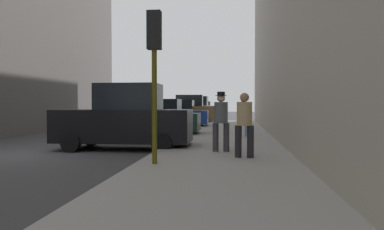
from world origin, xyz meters
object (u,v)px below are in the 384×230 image
at_px(parked_blue_sedan, 176,115).
at_px(parked_bronze_suv, 188,110).
at_px(pedestrian_in_tan_coat, 244,121).
at_px(pedestrian_in_jeans, 243,114).
at_px(parked_white_van, 195,109).
at_px(parked_gray_coupe, 200,110).
at_px(traffic_light, 154,53).
at_px(parked_dark_green_sedan, 157,118).
at_px(fire_hydrant, 181,133).
at_px(pedestrian_with_beanie, 221,118).
at_px(parked_black_suv, 125,119).

relative_size(parked_blue_sedan, parked_bronze_suv, 0.91).
distance_m(pedestrian_in_tan_coat, pedestrian_in_jeans, 6.36).
bearing_deg(parked_white_van, pedestrian_in_jeans, -77.75).
distance_m(parked_gray_coupe, traffic_light, 31.99).
bearing_deg(pedestrian_in_tan_coat, parked_gray_coupe, 97.43).
bearing_deg(parked_white_van, parked_dark_green_sedan, -90.00).
height_order(parked_dark_green_sedan, parked_gray_coupe, same).
height_order(fire_hydrant, pedestrian_with_beanie, pedestrian_with_beanie).
distance_m(parked_black_suv, pedestrian_with_beanie, 3.61).
bearing_deg(parked_bronze_suv, parked_gray_coupe, 90.00).
bearing_deg(pedestrian_in_tan_coat, traffic_light, -149.39).
height_order(traffic_light, pedestrian_with_beanie, traffic_light).
bearing_deg(pedestrian_in_jeans, pedestrian_with_beanie, -98.54).
height_order(parked_black_suv, pedestrian_with_beanie, parked_black_suv).
distance_m(parked_black_suv, traffic_light, 4.56).
distance_m(parked_bronze_suv, fire_hydrant, 16.40).
bearing_deg(parked_blue_sedan, parked_bronze_suv, 90.00).
height_order(parked_gray_coupe, pedestrian_with_beanie, pedestrian_with_beanie).
height_order(parked_white_van, pedestrian_in_jeans, parked_white_van).
bearing_deg(parked_white_van, pedestrian_in_tan_coat, -81.04).
distance_m(parked_white_van, parked_gray_coupe, 5.29).
distance_m(parked_bronze_suv, traffic_light, 21.24).
distance_m(parked_dark_green_sedan, pedestrian_in_tan_coat, 8.82).
relative_size(parked_bronze_suv, parked_gray_coupe, 1.11).
xyz_separation_m(parked_dark_green_sedan, pedestrian_in_jeans, (4.12, -1.50, 0.26)).
height_order(parked_blue_sedan, pedestrian_in_tan_coat, pedestrian_in_tan_coat).
distance_m(pedestrian_with_beanie, pedestrian_in_tan_coat, 1.33).
relative_size(parked_blue_sedan, parked_gray_coupe, 1.01).
relative_size(parked_gray_coupe, traffic_light, 1.17).
bearing_deg(pedestrian_with_beanie, parked_blue_sedan, 104.75).
xyz_separation_m(traffic_light, pedestrian_in_tan_coat, (2.14, 1.27, -1.65)).
xyz_separation_m(parked_gray_coupe, fire_hydrant, (1.80, -27.08, -0.35)).
bearing_deg(parked_blue_sedan, parked_dark_green_sedan, -90.00).
relative_size(parked_gray_coupe, pedestrian_with_beanie, 2.37).
bearing_deg(pedestrian_in_jeans, traffic_light, -106.54).
bearing_deg(pedestrian_in_jeans, parked_blue_sedan, 118.87).
distance_m(parked_black_suv, parked_dark_green_sedan, 5.34).
height_order(parked_white_van, traffic_light, traffic_light).
bearing_deg(parked_blue_sedan, parked_white_van, 90.00).
height_order(parked_black_suv, traffic_light, traffic_light).
distance_m(parked_black_suv, pedestrian_in_tan_coat, 4.72).
height_order(parked_dark_green_sedan, pedestrian_with_beanie, pedestrian_with_beanie).
relative_size(parked_white_van, parked_gray_coupe, 1.10).
xyz_separation_m(parked_black_suv, traffic_light, (1.85, -3.79, 1.73)).
height_order(parked_black_suv, pedestrian_in_tan_coat, parked_black_suv).
bearing_deg(parked_gray_coupe, traffic_light, -86.67).
distance_m(parked_gray_coupe, pedestrian_in_tan_coat, 30.87).
xyz_separation_m(parked_gray_coupe, traffic_light, (1.85, -31.88, 1.91)).
bearing_deg(pedestrian_in_jeans, parked_white_van, 102.25).
height_order(traffic_light, pedestrian_in_jeans, traffic_light).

